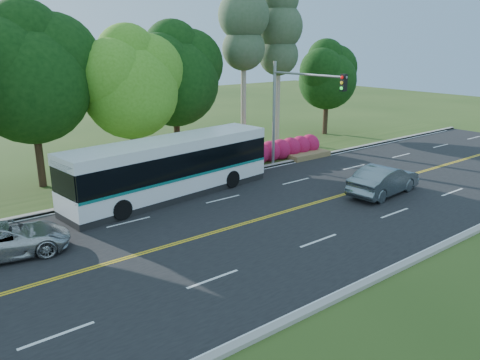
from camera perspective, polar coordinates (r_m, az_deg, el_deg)
ground at (r=23.11m, az=4.03°, el=-4.34°), size 120.00×120.00×0.00m
road at (r=23.11m, az=4.03°, el=-4.32°), size 60.00×14.00×0.02m
curb_north at (r=28.52m, az=-5.56°, el=-0.14°), size 60.00×0.30×0.15m
curb_south at (r=18.84m, az=18.88°, el=-10.03°), size 60.00×0.30×0.15m
grass_verge at (r=30.05m, az=-7.46°, el=0.61°), size 60.00×4.00×0.10m
lane_markings at (r=23.04m, az=3.86°, el=-4.34°), size 57.60×13.82×0.00m
tree_row at (r=29.70m, az=-19.96°, el=12.69°), size 44.70×9.10×13.84m
bougainvillea_hedge at (r=33.32m, az=3.95°, el=3.48°), size 9.50×2.25×1.50m
traffic_signal at (r=30.20m, az=6.62°, el=9.67°), size 0.42×6.10×7.00m
transit_bus at (r=25.71m, az=-8.41°, el=1.43°), size 12.42×4.14×3.19m
sedan at (r=27.13m, az=17.13°, el=-0.01°), size 5.10×2.21×1.63m
suv at (r=20.77m, az=-26.77°, el=-6.56°), size 5.21×3.05×1.36m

